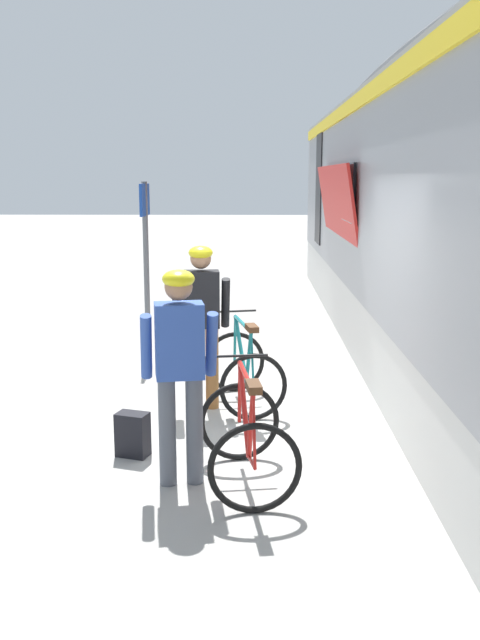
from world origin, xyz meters
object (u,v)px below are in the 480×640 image
at_px(cyclist_near_in_blue, 180,358).
at_px(platform_sign_post, 146,238).
at_px(cyclist_far_in_dark, 201,313).
at_px(bicycle_far_teal, 244,370).
at_px(backpack_on_platform, 133,434).
at_px(bicycle_near_red, 247,438).

height_order(cyclist_near_in_blue, platform_sign_post, platform_sign_post).
xyz_separation_m(cyclist_near_in_blue, cyclist_far_in_dark, (0.03, 1.92, 0.00)).
distance_m(bicycle_far_teal, backpack_on_platform, 1.76).
xyz_separation_m(bicycle_near_red, backpack_on_platform, (-1.03, 0.59, -0.20)).
bearing_deg(cyclist_near_in_blue, bicycle_far_teal, 76.64).
xyz_separation_m(bicycle_far_teal, backpack_on_platform, (-0.98, -1.45, -0.20)).
xyz_separation_m(backpack_on_platform, platform_sign_post, (-0.44, 3.99, 1.42)).
bearing_deg(cyclist_far_in_dark, platform_sign_post, 110.21).
height_order(bicycle_near_red, backpack_on_platform, bicycle_near_red).
xyz_separation_m(cyclist_near_in_blue, backpack_on_platform, (-0.49, 0.57, -0.85)).
distance_m(bicycle_near_red, platform_sign_post, 4.97).
relative_size(backpack_on_platform, platform_sign_post, 0.17).
distance_m(bicycle_near_red, bicycle_far_teal, 2.05).
xyz_separation_m(cyclist_near_in_blue, bicycle_near_red, (0.53, -0.03, -0.65)).
xyz_separation_m(bicycle_far_teal, platform_sign_post, (-1.42, 2.54, 1.22)).
relative_size(cyclist_near_in_blue, bicycle_far_teal, 1.47).
bearing_deg(platform_sign_post, bicycle_far_teal, -60.76).
relative_size(cyclist_far_in_dark, backpack_on_platform, 4.40).
bearing_deg(backpack_on_platform, platform_sign_post, 113.83).
relative_size(bicycle_near_red, backpack_on_platform, 2.89).
relative_size(cyclist_far_in_dark, platform_sign_post, 0.73).
bearing_deg(backpack_on_platform, cyclist_far_in_dark, 86.17).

